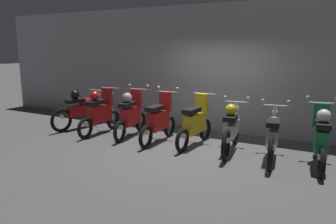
# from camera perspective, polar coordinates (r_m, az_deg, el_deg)

# --- Properties ---
(ground_plane) EXTENTS (80.00, 80.00, 0.00)m
(ground_plane) POSITION_cam_1_polar(r_m,az_deg,el_deg) (7.38, 3.57, -6.48)
(ground_plane) COLOR #4C4C4F
(back_wall) EXTENTS (16.00, 0.30, 3.36)m
(back_wall) POSITION_cam_1_polar(r_m,az_deg,el_deg) (8.92, 9.34, 7.44)
(back_wall) COLOR #9EA0A3
(back_wall) RESTS_ON ground
(motorbike_slot_0) EXTENTS (0.58, 1.94, 1.08)m
(motorbike_slot_0) POSITION_cam_1_polar(r_m,az_deg,el_deg) (9.52, -14.77, 0.44)
(motorbike_slot_0) COLOR black
(motorbike_slot_0) RESTS_ON ground
(motorbike_slot_1) EXTENTS (0.56, 1.68, 1.18)m
(motorbike_slot_1) POSITION_cam_1_polar(r_m,az_deg,el_deg) (8.76, -11.70, -0.06)
(motorbike_slot_1) COLOR black
(motorbike_slot_1) RESTS_ON ground
(motorbike_slot_2) EXTENTS (0.58, 1.68, 1.29)m
(motorbike_slot_2) POSITION_cam_1_polar(r_m,az_deg,el_deg) (8.35, -6.44, -0.42)
(motorbike_slot_2) COLOR black
(motorbike_slot_2) RESTS_ON ground
(motorbike_slot_3) EXTENTS (0.59, 1.68, 1.29)m
(motorbike_slot_3) POSITION_cam_1_polar(r_m,az_deg,el_deg) (7.82, -1.54, -1.45)
(motorbike_slot_3) COLOR black
(motorbike_slot_3) RESTS_ON ground
(motorbike_slot_4) EXTENTS (0.56, 1.68, 1.18)m
(motorbike_slot_4) POSITION_cam_1_polar(r_m,az_deg,el_deg) (7.55, 4.78, -1.97)
(motorbike_slot_4) COLOR black
(motorbike_slot_4) RESTS_ON ground
(motorbike_slot_5) EXTENTS (0.58, 1.94, 1.15)m
(motorbike_slot_5) POSITION_cam_1_polar(r_m,az_deg,el_deg) (7.20, 10.99, -2.74)
(motorbike_slot_5) COLOR black
(motorbike_slot_5) RESTS_ON ground
(motorbike_slot_6) EXTENTS (0.58, 1.94, 1.15)m
(motorbike_slot_6) POSITION_cam_1_polar(r_m,az_deg,el_deg) (6.95, 17.71, -3.87)
(motorbike_slot_6) COLOR black
(motorbike_slot_6) RESTS_ON ground
(motorbike_slot_7) EXTENTS (0.58, 1.67, 1.29)m
(motorbike_slot_7) POSITION_cam_1_polar(r_m,az_deg,el_deg) (6.81, 24.97, -4.05)
(motorbike_slot_7) COLOR black
(motorbike_slot_7) RESTS_ON ground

